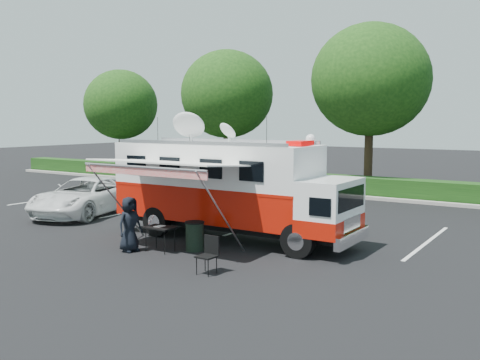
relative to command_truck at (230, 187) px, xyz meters
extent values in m
plane|color=black|center=(0.07, 0.00, -1.71)|extent=(120.00, 120.00, 0.00)
cube|color=#9E998E|center=(4.07, 11.00, -1.63)|extent=(60.00, 0.35, 0.15)
cube|color=black|center=(4.07, 11.90, -1.21)|extent=(60.00, 1.20, 1.00)
cylinder|color=black|center=(-17.93, 13.00, 0.29)|extent=(0.44, 0.44, 4.00)
ellipsoid|color=#14380F|center=(-17.93, 13.00, 3.25)|extent=(5.12, 5.12, 4.86)
cylinder|color=black|center=(-8.93, 13.00, 0.49)|extent=(0.44, 0.44, 4.40)
ellipsoid|color=#14380F|center=(-8.93, 13.00, 3.75)|extent=(5.63, 5.63, 5.35)
cylinder|color=black|center=(0.07, 13.00, 0.69)|extent=(0.44, 0.44, 4.80)
ellipsoid|color=#14380F|center=(0.07, 13.00, 4.25)|extent=(6.14, 6.14, 5.84)
cube|color=silver|center=(-12.43, 3.00, -1.70)|extent=(0.12, 5.50, 0.01)
cube|color=silver|center=(-6.43, 3.00, -1.70)|extent=(0.12, 5.50, 0.01)
cube|color=silver|center=(-0.43, 3.00, -1.70)|extent=(0.12, 5.50, 0.01)
cube|color=silver|center=(5.57, 3.00, -1.70)|extent=(0.12, 5.50, 0.01)
cube|color=black|center=(0.07, 0.00, -1.21)|extent=(7.79, 1.27, 0.27)
cylinder|color=black|center=(2.97, -1.00, -1.21)|extent=(1.00, 0.29, 1.00)
cylinder|color=black|center=(2.97, 1.00, -1.21)|extent=(1.00, 0.29, 1.00)
cylinder|color=black|center=(-2.28, -1.00, -1.21)|extent=(1.00, 0.29, 1.00)
cylinder|color=black|center=(-2.28, 1.00, -1.21)|extent=(1.00, 0.29, 1.00)
cube|color=silver|center=(4.19, 0.00, -1.16)|extent=(0.18, 2.26, 0.36)
cube|color=white|center=(3.51, 0.00, -0.30)|extent=(1.27, 2.26, 1.54)
cube|color=#B31407|center=(3.51, 0.00, -0.85)|extent=(1.29, 2.28, 0.50)
cube|color=black|center=(4.10, 0.00, -0.03)|extent=(0.11, 1.96, 0.63)
cube|color=#B31407|center=(-0.56, 0.00, -0.53)|extent=(6.88, 2.26, 1.09)
cube|color=#B31407|center=(-0.56, 0.00, 0.02)|extent=(6.90, 2.28, 0.09)
cube|color=white|center=(-0.56, 0.00, 0.69)|extent=(6.88, 2.26, 1.27)
cube|color=silver|center=(-0.56, 0.00, 1.36)|extent=(6.88, 2.26, 0.07)
cube|color=#CC0505|center=(2.52, 0.00, 1.49)|extent=(0.50, 0.86, 0.14)
sphere|color=white|center=(2.43, 0.91, 1.58)|extent=(0.31, 0.31, 0.31)
ellipsoid|color=silver|center=(-1.56, -0.14, 2.01)|extent=(1.09, 1.09, 0.33)
ellipsoid|color=silver|center=(-0.20, 0.18, 1.83)|extent=(0.63, 0.63, 0.18)
cylinder|color=black|center=(-3.37, 0.36, 1.83)|extent=(0.02, 0.02, 0.91)
cylinder|color=black|center=(-1.92, 0.36, 1.83)|extent=(0.02, 0.02, 0.91)
cylinder|color=black|center=(1.16, 0.36, 1.83)|extent=(0.02, 0.02, 0.91)
cube|color=white|center=(-0.74, -2.22, 0.92)|extent=(4.53, 2.17, 0.19)
cube|color=red|center=(-0.74, -3.28, 0.76)|extent=(4.53, 0.04, 0.25)
cylinder|color=#B2B2B7|center=(-0.74, -3.30, 0.87)|extent=(4.53, 0.07, 0.07)
cylinder|color=#B2B2B7|center=(-2.76, -2.29, -0.42)|extent=(0.05, 2.36, 2.61)
cylinder|color=#B2B2B7|center=(1.27, -2.29, -0.42)|extent=(0.05, 2.36, 2.61)
imported|color=silver|center=(-7.54, 0.59, -1.71)|extent=(3.70, 5.85, 1.50)
imported|color=black|center=(-1.56, -2.98, -1.71)|extent=(0.62, 0.86, 1.63)
cube|color=black|center=(-0.80, -2.51, -0.98)|extent=(0.89, 0.64, 0.04)
cylinder|color=black|center=(-1.16, -2.74, -1.34)|extent=(0.02, 0.02, 0.72)
cylinder|color=black|center=(-1.16, -2.28, -1.34)|extent=(0.02, 0.02, 0.72)
cylinder|color=black|center=(-0.44, -2.74, -1.34)|extent=(0.02, 0.02, 0.72)
cylinder|color=black|center=(-0.44, -2.28, -1.34)|extent=(0.02, 0.02, 0.72)
cube|color=silver|center=(-0.85, -2.46, -0.96)|extent=(0.23, 0.31, 0.01)
cube|color=black|center=(1.75, -3.66, -1.25)|extent=(0.47, 0.47, 0.04)
cube|color=black|center=(1.75, -3.44, -1.00)|extent=(0.45, 0.06, 0.50)
cylinder|color=black|center=(1.57, -3.84, -1.48)|extent=(0.02, 0.02, 0.45)
cylinder|color=black|center=(1.57, -3.48, -1.48)|extent=(0.02, 0.02, 0.45)
cylinder|color=black|center=(1.93, -3.84, -1.48)|extent=(0.02, 0.02, 0.45)
cylinder|color=black|center=(1.93, -3.48, -1.48)|extent=(0.02, 0.02, 0.45)
cylinder|color=black|center=(-0.01, -1.87, -1.29)|extent=(0.54, 0.54, 0.83)
cylinder|color=black|center=(-0.01, -1.87, -0.85)|extent=(0.58, 0.58, 0.04)
camera|label=1|loc=(9.58, -14.27, 2.16)|focal=40.00mm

